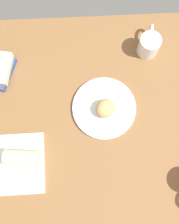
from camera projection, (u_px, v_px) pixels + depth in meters
The scene contains 7 objects.
dining_table at pixel (77, 128), 109.62cm from camera, with size 110.00×90.00×4.00cm, color brown.
round_plate at pixel (104, 108), 108.55cm from camera, with size 23.56×23.56×1.40cm, color white.
scone_pastry at pixel (106, 108), 105.07cm from camera, with size 7.54×6.83×5.36cm, color tan.
square_plate at pixel (14, 164), 103.95cm from camera, with size 21.28×21.28×1.60cm, color white.
sauce_cup at pixel (1, 171), 101.23cm from camera, with size 5.09×5.09×2.67cm.
breakfast_wrap at pixel (22, 158), 100.85cm from camera, with size 5.65×5.65×12.03cm, color beige.
coffee_mug at pixel (149, 44), 109.89cm from camera, with size 7.88×12.64×9.10cm.
Camera 1 is at (3.76, -18.27, 110.29)cm, focal length 46.94 mm.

